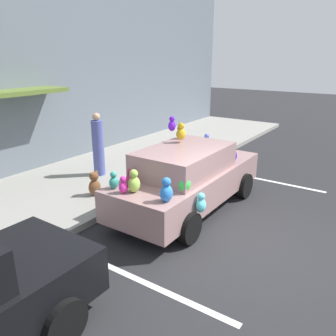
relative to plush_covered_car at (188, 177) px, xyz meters
The scene contains 8 objects.
ground_plane 2.11m from the plush_covered_car, 116.91° to the right, with size 60.00×60.00×0.00m, color #262628.
sidewalk 3.45m from the plush_covered_car, 105.20° to the left, with size 24.00×4.00×0.15m, color gray.
storefront_building 5.97m from the plush_covered_car, 99.37° to the left, with size 24.00×1.25×6.40m.
parking_stripe_front 3.18m from the plush_covered_car, 13.99° to the right, with size 0.12×3.60×0.01m, color silver.
parking_stripe_rear 2.98m from the plush_covered_car, 164.96° to the right, with size 0.12×3.60×0.01m, color silver.
plush_covered_car is the anchor object (origin of this frame).
teddy_bear_on_sidewalk 2.38m from the plush_covered_car, 111.93° to the left, with size 0.32×0.27×0.62m.
pedestrian_near_shopfront 3.23m from the plush_covered_car, 84.46° to the left, with size 0.33×0.33×1.82m.
Camera 1 is at (-5.50, -2.08, 3.50)m, focal length 36.47 mm.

